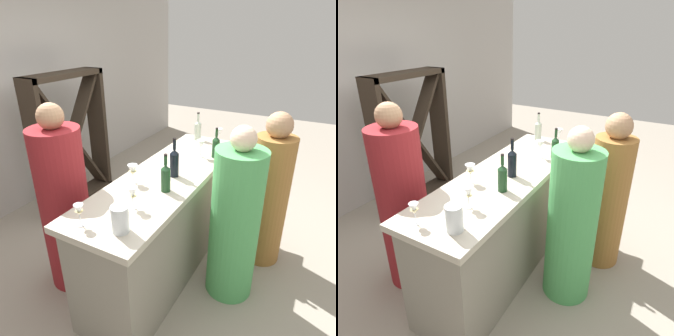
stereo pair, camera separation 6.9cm
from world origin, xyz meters
TOP-DOWN VIEW (x-y plane):
  - ground_plane at (0.00, 0.00)m, footprint 12.00×12.00m
  - bar_counter at (0.00, 0.00)m, footprint 2.08×0.63m
  - wine_rack at (0.54, 1.65)m, footprint 1.06×0.28m
  - wine_bottle_leftmost_olive_green at (-0.27, -0.13)m, footprint 0.07×0.07m
  - wine_bottle_second_left_near_black at (-0.02, -0.07)m, footprint 0.07×0.07m
  - wine_bottle_center_olive_green at (0.53, -0.23)m, footprint 0.07×0.07m
  - wine_bottle_second_right_clear_pale at (0.91, 0.12)m, footprint 0.07×0.07m
  - wine_glass_near_left at (0.94, -0.11)m, footprint 0.08×0.08m
  - wine_glass_near_center at (0.47, -0.10)m, footprint 0.08×0.08m
  - wine_glass_near_right at (-0.59, -0.05)m, footprint 0.07×0.07m
  - wine_glass_far_left at (-0.91, 0.13)m, footprint 0.06×0.06m
  - wine_glass_far_center at (-0.28, 0.16)m, footprint 0.08×0.08m
  - water_pitcher at (-0.85, -0.13)m, footprint 0.11×0.11m
  - person_left_guest at (-0.01, -0.61)m, footprint 0.50×0.50m
  - person_center_guest at (0.55, -0.76)m, footprint 0.40×0.40m
  - person_right_guest at (-0.55, 0.67)m, footprint 0.45×0.45m

SIDE VIEW (x-z plane):
  - ground_plane at x=0.00m, z-range 0.00..0.00m
  - bar_counter at x=0.00m, z-range 0.00..0.98m
  - person_left_guest at x=-0.01m, z-range -0.07..1.42m
  - person_center_guest at x=0.55m, z-range -0.06..1.42m
  - person_right_guest at x=-0.55m, z-range -0.07..1.55m
  - wine_rack at x=0.54m, z-range 0.00..1.64m
  - water_pitcher at x=-0.85m, z-range 0.98..1.15m
  - wine_glass_far_left at x=-0.91m, z-range 1.00..1.15m
  - wine_glass_far_center at x=-0.28m, z-range 1.00..1.16m
  - wine_glass_near_left at x=0.94m, z-range 1.01..1.16m
  - wine_glass_near_right at x=-0.59m, z-range 1.00..1.16m
  - wine_bottle_center_olive_green at x=0.53m, z-range 0.94..1.23m
  - wine_bottle_leftmost_olive_green at x=-0.27m, z-range 0.94..1.24m
  - wine_bottle_second_right_clear_pale at x=0.91m, z-range 0.94..1.24m
  - wine_glass_near_center at x=0.47m, z-range 1.01..1.18m
  - wine_bottle_second_left_near_black at x=-0.02m, z-range 0.94..1.27m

